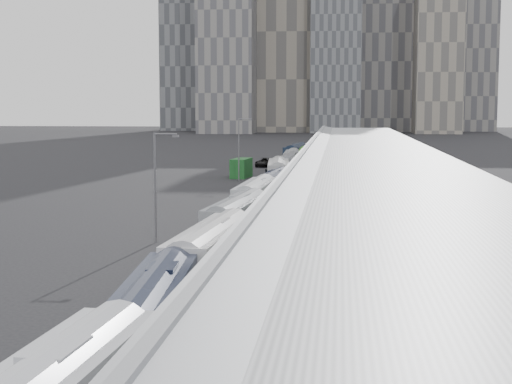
# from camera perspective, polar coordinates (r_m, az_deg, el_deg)

# --- Properties ---
(sidewalk) EXTENTS (10.00, 170.00, 0.12)m
(sidewalk) POSITION_cam_1_polar(r_m,az_deg,el_deg) (68.09, 5.18, -2.86)
(sidewalk) COLOR gray
(sidewalk) RESTS_ON ground
(lane_line) EXTENTS (0.12, 160.00, 0.02)m
(lane_line) POSITION_cam_1_polar(r_m,az_deg,el_deg) (69.06, -3.57, -2.76)
(lane_line) COLOR gold
(lane_line) RESTS_ON ground
(depot) EXTENTS (12.45, 160.40, 7.20)m
(depot) POSITION_cam_1_polar(r_m,az_deg,el_deg) (67.69, 8.59, -0.01)
(depot) COLOR gray
(depot) RESTS_ON ground
(skyline) EXTENTS (145.00, 64.00, 120.00)m
(skyline) POSITION_cam_1_polar(r_m,az_deg,el_deg) (339.01, 4.00, 13.04)
(skyline) COLOR slate
(skyline) RESTS_ON ground
(bus_1) EXTENTS (3.40, 12.52, 3.62)m
(bus_1) POSITION_cam_1_polar(r_m,az_deg,el_deg) (35.23, -7.31, -9.11)
(bus_1) COLOR black
(bus_1) RESTS_ON ground
(bus_2) EXTENTS (3.63, 13.55, 3.91)m
(bus_2) POSITION_cam_1_polar(r_m,az_deg,el_deg) (47.02, -3.23, -5.01)
(bus_2) COLOR white
(bus_2) RESTS_ON ground
(bus_3) EXTENTS (3.92, 13.26, 3.82)m
(bus_3) POSITION_cam_1_polar(r_m,az_deg,el_deg) (61.16, -1.33, -2.41)
(bus_3) COLOR gray
(bus_3) RESTS_ON ground
(bus_4) EXTENTS (3.23, 13.01, 3.77)m
(bus_4) POSITION_cam_1_polar(r_m,az_deg,el_deg) (75.50, -0.02, -0.76)
(bus_4) COLOR silver
(bus_4) RESTS_ON ground
(bus_5) EXTENTS (3.54, 12.17, 3.51)m
(bus_5) POSITION_cam_1_polar(r_m,az_deg,el_deg) (88.88, 1.31, 0.23)
(bus_5) COLOR black
(bus_5) RESTS_ON ground
(bus_6) EXTENTS (3.64, 13.48, 3.89)m
(bus_6) POSITION_cam_1_polar(r_m,az_deg,el_deg) (103.10, 1.65, 1.15)
(bus_6) COLOR #BCBCBE
(bus_6) RESTS_ON ground
(bus_7) EXTENTS (2.93, 13.19, 3.85)m
(bus_7) POSITION_cam_1_polar(r_m,az_deg,el_deg) (115.67, 2.50, 1.70)
(bus_7) COLOR gray
(bus_7) RESTS_ON ground
(bus_8) EXTENTS (2.89, 12.68, 3.69)m
(bus_8) POSITION_cam_1_polar(r_m,az_deg,el_deg) (128.94, 2.67, 2.14)
(bus_8) COLOR #989BA1
(bus_8) RESTS_ON ground
(bus_9) EXTENTS (4.10, 13.74, 3.96)m
(bus_9) POSITION_cam_1_polar(r_m,az_deg,el_deg) (143.48, 2.95, 2.60)
(bus_9) COLOR #162033
(bus_9) RESTS_ON ground
(tree_0) EXTENTS (1.50, 1.50, 4.27)m
(tree_0) POSITION_cam_1_polar(r_m,az_deg,el_deg) (25.56, -3.18, -10.53)
(tree_0) COLOR black
(tree_0) RESTS_ON ground
(tree_1) EXTENTS (1.19, 1.19, 3.41)m
(tree_1) POSITION_cam_1_polar(r_m,az_deg,el_deg) (43.01, 0.90, -4.58)
(tree_1) COLOR black
(tree_1) RESTS_ON ground
(tree_2) EXTENTS (2.08, 2.08, 4.22)m
(tree_2) POSITION_cam_1_polar(r_m,az_deg,el_deg) (68.70, 2.52, -0.15)
(tree_2) COLOR black
(tree_2) RESTS_ON ground
(tree_3) EXTENTS (1.26, 1.26, 4.42)m
(tree_3) POSITION_cam_1_polar(r_m,az_deg,el_deg) (89.33, 3.63, 1.66)
(tree_3) COLOR black
(tree_3) RESTS_ON ground
(tree_4) EXTENTS (2.81, 2.81, 5.32)m
(tree_4) POSITION_cam_1_polar(r_m,az_deg,el_deg) (118.22, 3.87, 2.90)
(tree_4) COLOR black
(tree_4) RESTS_ON ground
(tree_5) EXTENTS (1.41, 1.41, 4.15)m
(tree_5) POSITION_cam_1_polar(r_m,az_deg,el_deg) (142.96, 4.55, 3.27)
(tree_5) COLOR black
(tree_5) RESTS_ON ground
(street_lamp_near) EXTENTS (2.04, 0.22, 8.74)m
(street_lamp_near) POSITION_cam_1_polar(r_m,az_deg,el_deg) (62.42, -7.18, 0.91)
(street_lamp_near) COLOR #59595E
(street_lamp_near) RESTS_ON ground
(street_lamp_far) EXTENTS (2.04, 0.22, 9.11)m
(street_lamp_far) POSITION_cam_1_polar(r_m,az_deg,el_deg) (113.16, -1.17, 3.44)
(street_lamp_far) COLOR #59595E
(street_lamp_far) RESTS_ON ground
(shipping_container) EXTENTS (2.91, 5.69, 2.90)m
(shipping_container) POSITION_cam_1_polar(r_m,az_deg,el_deg) (119.09, -1.08, 1.75)
(shipping_container) COLOR #16491D
(shipping_container) RESTS_ON ground
(suv) EXTENTS (3.61, 6.10, 1.59)m
(suv) POSITION_cam_1_polar(r_m,az_deg,el_deg) (140.52, 0.67, 2.18)
(suv) COLOR black
(suv) RESTS_ON ground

